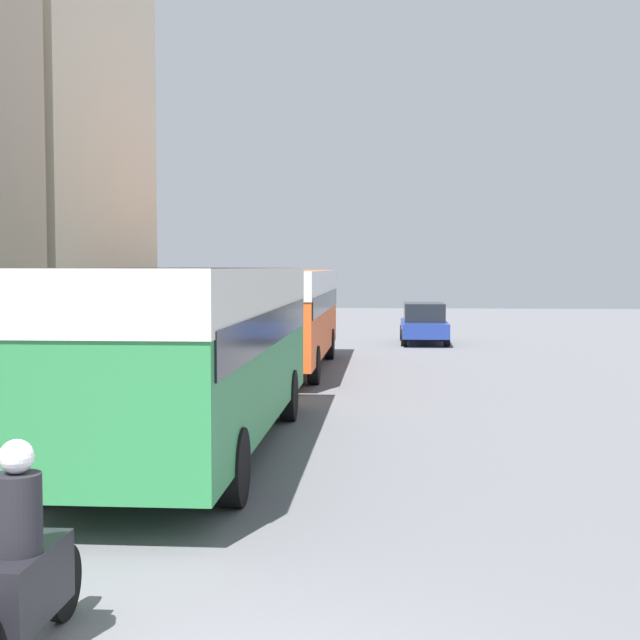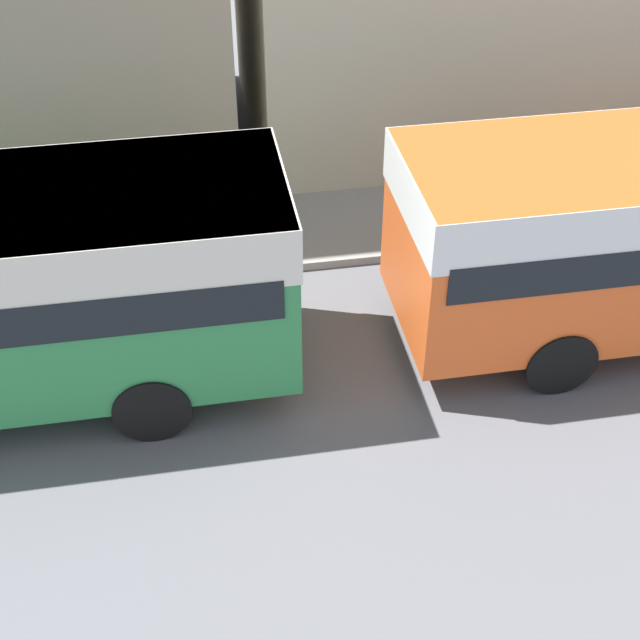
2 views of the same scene
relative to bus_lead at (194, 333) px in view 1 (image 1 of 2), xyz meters
The scene contains 7 objects.
building_far_terrace 13.02m from the bus_lead, 126.17° to the left, with size 5.69×8.83×13.52m.
bus_lead is the anchor object (origin of this frame).
bus_following 11.70m from the bus_lead, 89.64° to the left, with size 2.58×10.17×2.91m.
motorcycle_behind_lead 7.75m from the bus_lead, 87.45° to the right, with size 0.38×2.24×1.73m.
car_crossing 21.71m from the bus_lead, 77.89° to the left, with size 1.84×4.40×1.60m.
pedestrian_near_curb 15.20m from the bus_lead, 103.30° to the left, with size 0.35×0.35×1.68m.
pedestrian_walking_away 9.93m from the bus_lead, 106.12° to the left, with size 0.42×0.42×1.74m.
Camera 1 is at (1.18, -5.38, 3.01)m, focal length 50.00 mm.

